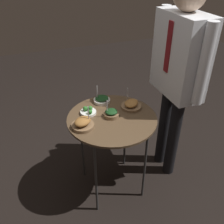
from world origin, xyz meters
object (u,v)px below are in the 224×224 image
bowl_broccoli_mid_left (88,111)px  bowl_roast_far_rim (131,105)px  bowl_spinach_front_right (102,100)px  bowl_spinach_back_right (111,113)px  serving_cart (112,123)px  bowl_roast_front_left (83,123)px  waiter_figure (179,65)px

bowl_broccoli_mid_left → bowl_roast_far_rim: bearing=83.9°
bowl_spinach_front_right → bowl_roast_far_rim: (0.17, 0.20, 0.00)m
bowl_spinach_back_right → bowl_broccoli_mid_left: bowl_spinach_back_right is taller
bowl_spinach_back_right → bowl_spinach_front_right: 0.24m
bowl_spinach_back_right → serving_cart: bearing=1.6°
bowl_roast_far_rim → bowl_broccoli_mid_left: bowl_roast_far_rim is taller
serving_cart → bowl_broccoli_mid_left: 0.21m
bowl_roast_front_left → bowl_spinach_front_right: bearing=140.1°
bowl_roast_far_rim → bowl_roast_front_left: 0.46m
bowl_spinach_front_right → waiter_figure: size_ratio=0.09×
bowl_roast_far_rim → bowl_broccoli_mid_left: 0.36m
bowl_roast_front_left → bowl_roast_far_rim: bearing=105.5°
bowl_spinach_back_right → bowl_roast_front_left: bearing=-76.3°
serving_cart → bowl_broccoli_mid_left: bowl_broccoli_mid_left is taller
waiter_figure → bowl_spinach_back_right: bearing=-86.2°
bowl_broccoli_mid_left → bowl_spinach_front_right: bearing=130.0°
bowl_spinach_back_right → bowl_roast_far_rim: 0.21m
bowl_spinach_back_right → bowl_roast_front_left: size_ratio=0.87×
bowl_spinach_front_right → bowl_roast_front_left: (0.30, -0.25, 0.01)m
bowl_roast_far_rim → bowl_roast_front_left: (0.12, -0.45, 0.01)m
bowl_roast_front_left → serving_cart: bearing=100.3°
bowl_spinach_back_right → bowl_roast_front_left: (0.06, -0.25, 0.01)m
bowl_roast_far_rim → bowl_spinach_front_right: bearing=-131.0°
bowl_broccoli_mid_left → waiter_figure: 0.82m
serving_cart → bowl_spinach_back_right: bearing=-178.4°
bowl_spinach_back_right → waiter_figure: 0.67m
serving_cart → bowl_roast_far_rim: bearing=111.7°
bowl_roast_far_rim → bowl_broccoli_mid_left: bearing=-96.1°
bowl_spinach_back_right → waiter_figure: bearing=93.8°
bowl_broccoli_mid_left → waiter_figure: (0.06, 0.75, 0.31)m
serving_cart → bowl_roast_front_left: (0.04, -0.25, 0.09)m
bowl_spinach_front_right → bowl_broccoli_mid_left: 0.21m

